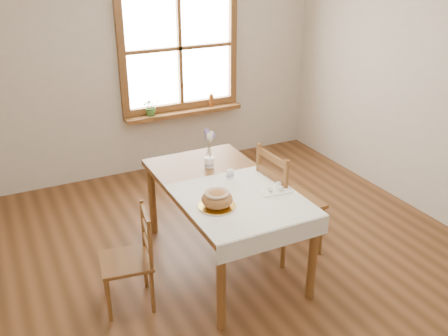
# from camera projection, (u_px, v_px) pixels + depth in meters

# --- Properties ---
(ground) EXTENTS (5.00, 5.00, 0.00)m
(ground) POSITION_uv_depth(u_px,v_px,m) (240.00, 279.00, 4.17)
(ground) COLOR brown
(ground) RESTS_ON ground
(room_walls) EXTENTS (4.60, 5.10, 2.65)m
(room_walls) POSITION_uv_depth(u_px,v_px,m) (243.00, 78.00, 3.46)
(room_walls) COLOR beige
(room_walls) RESTS_ON ground
(window) EXTENTS (1.46, 0.08, 1.46)m
(window) POSITION_uv_depth(u_px,v_px,m) (179.00, 48.00, 5.79)
(window) COLOR brown
(window) RESTS_ON ground
(window_sill) EXTENTS (1.46, 0.20, 0.05)m
(window_sill) POSITION_uv_depth(u_px,v_px,m) (184.00, 112.00, 6.04)
(window_sill) COLOR brown
(window_sill) RESTS_ON ground
(dining_table) EXTENTS (0.90, 1.60, 0.75)m
(dining_table) POSITION_uv_depth(u_px,v_px,m) (224.00, 194.00, 4.14)
(dining_table) COLOR brown
(dining_table) RESTS_ON ground
(table_linen) EXTENTS (0.91, 0.99, 0.01)m
(table_linen) POSITION_uv_depth(u_px,v_px,m) (242.00, 200.00, 3.85)
(table_linen) COLOR white
(table_linen) RESTS_ON dining_table
(chair_left) EXTENTS (0.44, 0.43, 0.80)m
(chair_left) POSITION_uv_depth(u_px,v_px,m) (126.00, 260.00, 3.73)
(chair_left) COLOR brown
(chair_left) RESTS_ON ground
(chair_right) EXTENTS (0.52, 0.49, 1.01)m
(chair_right) POSITION_uv_depth(u_px,v_px,m) (290.00, 200.00, 4.38)
(chair_right) COLOR brown
(chair_right) RESTS_ON ground
(bread_plate) EXTENTS (0.32, 0.32, 0.01)m
(bread_plate) POSITION_uv_depth(u_px,v_px,m) (217.00, 206.00, 3.73)
(bread_plate) COLOR white
(bread_plate) RESTS_ON table_linen
(bread_loaf) EXTENTS (0.24, 0.24, 0.13)m
(bread_loaf) POSITION_uv_depth(u_px,v_px,m) (217.00, 198.00, 3.70)
(bread_loaf) COLOR #A86D3B
(bread_loaf) RESTS_ON bread_plate
(egg_napkin) EXTENTS (0.27, 0.24, 0.01)m
(egg_napkin) POSITION_uv_depth(u_px,v_px,m) (274.00, 189.00, 3.99)
(egg_napkin) COLOR white
(egg_napkin) RESTS_ON table_linen
(eggs) EXTENTS (0.21, 0.19, 0.04)m
(eggs) POSITION_uv_depth(u_px,v_px,m) (274.00, 186.00, 3.98)
(eggs) COLOR white
(eggs) RESTS_ON egg_napkin
(salt_shaker) EXTENTS (0.05, 0.05, 0.09)m
(salt_shaker) POSITION_uv_depth(u_px,v_px,m) (232.00, 173.00, 4.18)
(salt_shaker) COLOR white
(salt_shaker) RESTS_ON table_linen
(pepper_shaker) EXTENTS (0.05, 0.05, 0.09)m
(pepper_shaker) POSITION_uv_depth(u_px,v_px,m) (229.00, 174.00, 4.16)
(pepper_shaker) COLOR white
(pepper_shaker) RESTS_ON table_linen
(flower_vase) EXTENTS (0.11, 0.11, 0.09)m
(flower_vase) POSITION_uv_depth(u_px,v_px,m) (209.00, 163.00, 4.39)
(flower_vase) COLOR white
(flower_vase) RESTS_ON dining_table
(lavender_bouquet) EXTENTS (0.15, 0.15, 0.27)m
(lavender_bouquet) POSITION_uv_depth(u_px,v_px,m) (209.00, 144.00, 4.31)
(lavender_bouquet) COLOR #6F5699
(lavender_bouquet) RESTS_ON flower_vase
(potted_plant) EXTENTS (0.21, 0.23, 0.17)m
(potted_plant) POSITION_uv_depth(u_px,v_px,m) (151.00, 108.00, 5.83)
(potted_plant) COLOR #3E762F
(potted_plant) RESTS_ON window_sill
(amber_bottle) EXTENTS (0.07, 0.07, 0.16)m
(amber_bottle) POSITION_uv_depth(u_px,v_px,m) (211.00, 100.00, 6.15)
(amber_bottle) COLOR #984C1C
(amber_bottle) RESTS_ON window_sill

